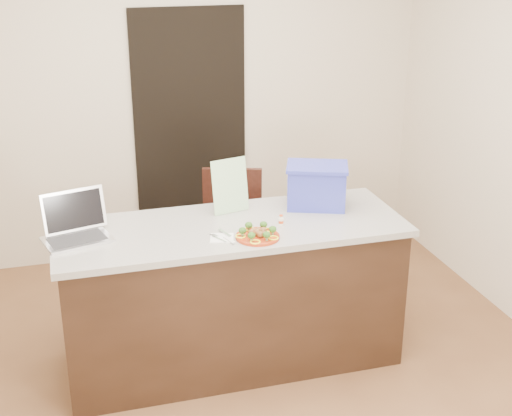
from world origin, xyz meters
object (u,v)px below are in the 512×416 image
object	(u,v)px
chair	(236,228)
laptop	(76,226)
yogurt_bottle	(281,221)
napkin	(222,238)
blue_box	(317,186)
plate	(258,236)
island	(232,294)

from	to	relation	value
chair	laptop	bearing A→B (deg)	-129.05
yogurt_bottle	napkin	bearing A→B (deg)	-165.75
blue_box	plate	bearing A→B (deg)	-121.52
plate	napkin	bearing A→B (deg)	166.37
plate	napkin	world-z (taller)	plate
laptop	blue_box	bearing A→B (deg)	-11.81
plate	chair	xyz separation A→B (m)	(0.14, 1.03, -0.38)
plate	yogurt_bottle	distance (m)	0.23
chair	napkin	bearing A→B (deg)	-91.06
yogurt_bottle	blue_box	distance (m)	0.40
island	laptop	size ratio (longest dim) A/B	5.01
island	plate	bearing A→B (deg)	-65.98
napkin	laptop	xyz separation A→B (m)	(-0.79, 0.25, 0.07)
island	plate	size ratio (longest dim) A/B	8.24
laptop	chair	size ratio (longest dim) A/B	0.43
napkin	yogurt_bottle	world-z (taller)	yogurt_bottle
plate	laptop	bearing A→B (deg)	163.27
yogurt_bottle	laptop	distance (m)	1.18
laptop	yogurt_bottle	bearing A→B (deg)	-22.35
plate	napkin	distance (m)	0.20
napkin	blue_box	world-z (taller)	blue_box
island	yogurt_bottle	xyz separation A→B (m)	(0.28, -0.08, 0.48)
laptop	island	bearing A→B (deg)	-19.49
yogurt_bottle	chair	world-z (taller)	yogurt_bottle
island	napkin	world-z (taller)	napkin
napkin	blue_box	xyz separation A→B (m)	(0.69, 0.33, 0.13)
napkin	chair	size ratio (longest dim) A/B	0.14
chair	island	bearing A→B (deg)	-88.81
blue_box	chair	bearing A→B (deg)	139.39
blue_box	island	bearing A→B (deg)	-144.69
napkin	chair	world-z (taller)	chair
laptop	blue_box	xyz separation A→B (m)	(1.47, 0.08, 0.07)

